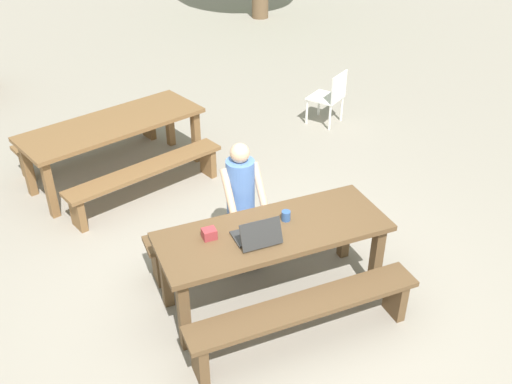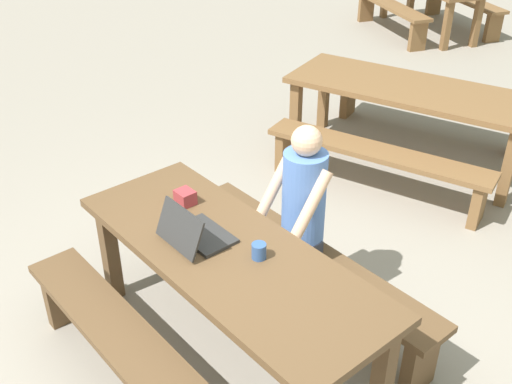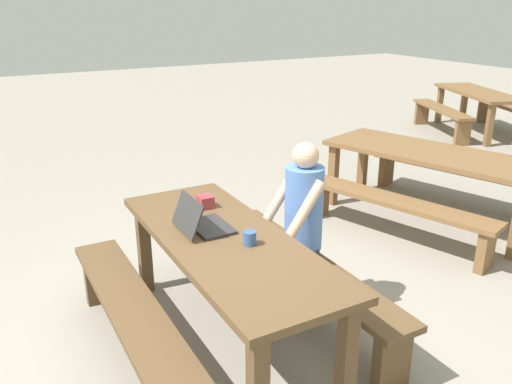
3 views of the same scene
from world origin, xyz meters
TOP-DOWN VIEW (x-y plane):
  - ground_plane at (0.00, 0.00)m, footprint 30.00×30.00m
  - picnic_table_front at (0.00, 0.00)m, footprint 2.03×0.75m
  - bench_near at (0.00, -0.63)m, footprint 2.01×0.30m
  - bench_far at (0.00, 0.63)m, footprint 2.01×0.30m
  - laptop at (-0.19, -0.09)m, footprint 0.36×0.33m
  - small_pouch at (-0.55, 0.10)m, footprint 0.12×0.10m
  - coffee_mug at (0.16, 0.09)m, footprint 0.08×0.08m
  - person_seated at (-0.06, 0.59)m, footprint 0.38×0.39m
  - picnic_table_mid at (-0.87, 2.75)m, footprint 2.31×1.44m
  - bench_mid_south at (-0.65, 2.09)m, footprint 1.95×0.89m
  - bench_mid_north at (-1.08, 3.41)m, footprint 1.95×0.89m
  - picnic_table_rear at (-3.25, 6.36)m, footprint 2.05×1.35m
  - bench_rear_south at (-3.48, 5.78)m, footprint 1.73×0.93m
  - bench_rear_north at (-3.02, 6.93)m, footprint 1.73×0.93m

SIDE VIEW (x-z plane):
  - ground_plane at x=0.00m, z-range 0.00..0.00m
  - bench_mid_south at x=-0.65m, z-range 0.11..0.54m
  - bench_mid_north at x=-1.08m, z-range 0.11..0.54m
  - bench_rear_south at x=-3.48m, z-range 0.11..0.57m
  - bench_rear_north at x=-3.02m, z-range 0.11..0.57m
  - bench_near at x=0.00m, z-range 0.12..0.57m
  - bench_far at x=0.00m, z-range 0.12..0.57m
  - picnic_table_rear at x=-3.25m, z-range 0.25..0.98m
  - picnic_table_mid at x=-0.87m, z-range 0.27..1.02m
  - picnic_table_front at x=0.00m, z-range 0.27..1.03m
  - person_seated at x=-0.06m, z-range 0.09..1.39m
  - small_pouch at x=-0.55m, z-range 0.76..0.85m
  - coffee_mug at x=0.16m, z-range 0.76..0.85m
  - laptop at x=-0.19m, z-range 0.70..0.94m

